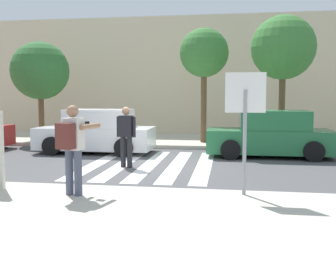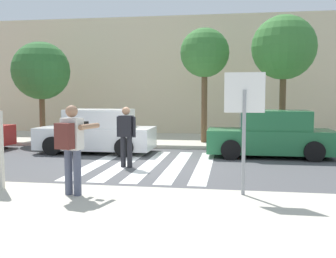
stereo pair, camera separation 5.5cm
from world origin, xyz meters
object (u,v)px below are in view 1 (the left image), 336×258
Objects in this scene: parked_car_white at (97,132)px; street_tree_east at (283,48)px; street_tree_west at (40,71)px; photographer_with_backpack at (72,142)px; pedestrian_crossing at (126,133)px; street_tree_center at (204,54)px; parked_car_green at (270,135)px; stop_sign at (245,106)px.

parked_car_white is 7.59m from street_tree_east.
photographer_with_backpack is at bearing -60.38° from street_tree_west.
pedestrian_crossing is 0.38× the size of street_tree_center.
pedestrian_crossing is 0.35× the size of street_tree_east.
parked_car_white is 0.84× the size of street_tree_east.
photographer_with_backpack reaches higher than parked_car_green.
street_tree_east is (0.60, 1.98, 3.08)m from parked_car_green.
street_tree_west is at bearing 178.86° from street_tree_center.
photographer_with_backpack is at bearing -124.07° from parked_car_green.
parked_car_green is 4.59m from street_tree_center.
parked_car_white is at bearing -163.41° from street_tree_east.
parked_car_white is 4.96m from street_tree_west.
street_tree_west is (-9.48, 2.68, 2.37)m from parked_car_green.
street_tree_west is at bearing 164.20° from parked_car_green.
street_tree_west is (-8.39, 8.50, 1.25)m from stop_sign.
stop_sign is at bearing -100.57° from parked_car_green.
street_tree_center is at bearing 77.82° from photographer_with_backpack.
parked_car_green is (4.32, 6.39, -0.44)m from photographer_with_backpack.
parked_car_green is 0.97× the size of street_tree_west.
parked_car_green is (1.09, 5.82, -1.11)m from stop_sign.
street_tree_west is at bearing 134.61° from stop_sign.
street_tree_center is at bearing 98.88° from stop_sign.
pedestrian_crossing is 3.21m from parked_car_white.
stop_sign is 4.56m from pedestrian_crossing.
pedestrian_crossing is 7.76m from street_tree_west.
parked_car_white is 0.97× the size of street_tree_west.
street_tree_center is (1.86, 5.19, 2.73)m from pedestrian_crossing.
pedestrian_crossing reaches higher than parked_car_green.
street_tree_center is 0.94× the size of street_tree_east.
street_tree_east is (4.92, 8.37, 2.64)m from photographer_with_backpack.
pedestrian_crossing is at bearing -136.33° from street_tree_east.
stop_sign is 7.73m from parked_car_white.
pedestrian_crossing is (0.06, 3.73, -0.19)m from photographer_with_backpack.
parked_car_white is 6.05m from parked_car_green.
street_tree_east reaches higher than photographer_with_backpack.
stop_sign reaches higher than parked_car_green.
street_tree_center is (-1.31, 8.36, 1.86)m from stop_sign.
pedestrian_crossing is 5.02m from parked_car_green.
photographer_with_backpack is 0.42× the size of parked_car_white.
street_tree_east is at bearing 43.67° from pedestrian_crossing.
street_tree_west is at bearing 119.62° from photographer_with_backpack.
parked_car_white is at bearing 105.13° from photographer_with_backpack.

